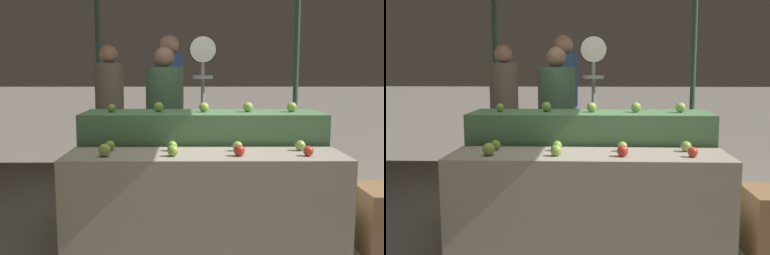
% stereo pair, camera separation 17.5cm
% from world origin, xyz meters
% --- Properties ---
extents(ground_plane, '(60.00, 60.00, 0.00)m').
position_xyz_m(ground_plane, '(0.00, 0.00, 0.00)').
color(ground_plane, gray).
extents(display_counter_front, '(2.02, 0.55, 0.77)m').
position_xyz_m(display_counter_front, '(0.00, 0.00, 0.38)').
color(display_counter_front, gray).
rests_on(display_counter_front, ground_plane).
extents(display_counter_back, '(2.02, 0.55, 1.01)m').
position_xyz_m(display_counter_back, '(0.00, 0.60, 0.51)').
color(display_counter_back, '#4C7A4C').
rests_on(display_counter_back, ground_plane).
extents(apple_front_0, '(0.09, 0.09, 0.09)m').
position_xyz_m(apple_front_0, '(-0.71, -0.11, 0.81)').
color(apple_front_0, '#8EB247').
rests_on(apple_front_0, display_counter_front).
extents(apple_front_1, '(0.08, 0.08, 0.08)m').
position_xyz_m(apple_front_1, '(-0.23, -0.10, 0.81)').
color(apple_front_1, '#84AD3D').
rests_on(apple_front_1, display_counter_front).
extents(apple_front_2, '(0.08, 0.08, 0.08)m').
position_xyz_m(apple_front_2, '(0.24, -0.10, 0.81)').
color(apple_front_2, '#B72D23').
rests_on(apple_front_2, display_counter_front).
extents(apple_front_3, '(0.07, 0.07, 0.07)m').
position_xyz_m(apple_front_3, '(0.72, -0.10, 0.81)').
color(apple_front_3, red).
rests_on(apple_front_3, display_counter_front).
extents(apple_front_4, '(0.08, 0.08, 0.08)m').
position_xyz_m(apple_front_4, '(-0.71, 0.12, 0.81)').
color(apple_front_4, '#84AD3D').
rests_on(apple_front_4, display_counter_front).
extents(apple_front_5, '(0.08, 0.08, 0.08)m').
position_xyz_m(apple_front_5, '(-0.24, 0.10, 0.81)').
color(apple_front_5, '#7AA338').
rests_on(apple_front_5, display_counter_front).
extents(apple_front_6, '(0.07, 0.07, 0.07)m').
position_xyz_m(apple_front_6, '(0.25, 0.10, 0.81)').
color(apple_front_6, '#8EB247').
rests_on(apple_front_6, display_counter_front).
extents(apple_front_7, '(0.08, 0.08, 0.08)m').
position_xyz_m(apple_front_7, '(0.72, 0.11, 0.81)').
color(apple_front_7, '#8EB247').
rests_on(apple_front_7, display_counter_front).
extents(apple_back_0, '(0.07, 0.07, 0.07)m').
position_xyz_m(apple_back_0, '(-0.77, 0.59, 1.05)').
color(apple_back_0, '#7AA338').
rests_on(apple_back_0, display_counter_back).
extents(apple_back_1, '(0.08, 0.08, 0.08)m').
position_xyz_m(apple_back_1, '(-0.37, 0.61, 1.05)').
color(apple_back_1, '#84AD3D').
rests_on(apple_back_1, display_counter_back).
extents(apple_back_2, '(0.08, 0.08, 0.08)m').
position_xyz_m(apple_back_2, '(0.01, 0.59, 1.05)').
color(apple_back_2, '#8EB247').
rests_on(apple_back_2, display_counter_back).
extents(apple_back_3, '(0.09, 0.09, 0.09)m').
position_xyz_m(apple_back_3, '(0.38, 0.60, 1.06)').
color(apple_back_3, '#8EB247').
rests_on(apple_back_3, display_counter_back).
extents(apple_back_4, '(0.08, 0.08, 0.08)m').
position_xyz_m(apple_back_4, '(0.76, 0.60, 1.06)').
color(apple_back_4, '#8EB247').
rests_on(apple_back_4, display_counter_back).
extents(produce_scale, '(0.27, 0.20, 1.70)m').
position_xyz_m(produce_scale, '(0.02, 1.21, 1.23)').
color(produce_scale, '#99999E').
rests_on(produce_scale, ground_plane).
extents(person_vendor_at_scale, '(0.49, 0.49, 1.60)m').
position_xyz_m(person_vendor_at_scale, '(-0.37, 1.56, 0.91)').
color(person_vendor_at_scale, '#2D2D38').
rests_on(person_vendor_at_scale, ground_plane).
extents(person_customer_left, '(0.39, 0.39, 1.66)m').
position_xyz_m(person_customer_left, '(-1.07, 2.19, 0.96)').
color(person_customer_left, '#2D2D38').
rests_on(person_customer_left, ground_plane).
extents(person_customer_right, '(0.39, 0.39, 1.78)m').
position_xyz_m(person_customer_right, '(-0.35, 2.27, 1.04)').
color(person_customer_right, '#2D2D38').
rests_on(person_customer_right, ground_plane).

